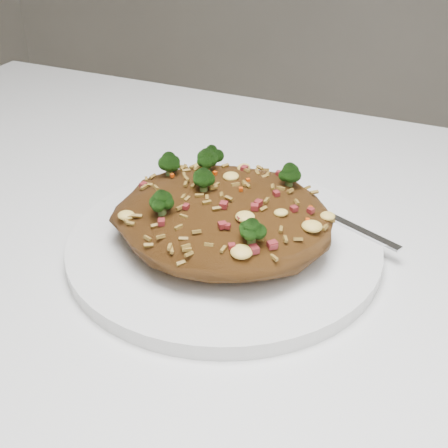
# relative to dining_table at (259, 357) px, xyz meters

# --- Properties ---
(dining_table) EXTENTS (1.20, 0.80, 0.75)m
(dining_table) POSITION_rel_dining_table_xyz_m (0.00, 0.00, 0.00)
(dining_table) COLOR white
(dining_table) RESTS_ON ground
(plate) EXTENTS (0.28, 0.28, 0.01)m
(plate) POSITION_rel_dining_table_xyz_m (-0.05, 0.03, 0.10)
(plate) COLOR white
(plate) RESTS_ON dining_table
(fried_rice) EXTENTS (0.20, 0.18, 0.07)m
(fried_rice) POSITION_rel_dining_table_xyz_m (-0.05, 0.03, 0.14)
(fried_rice) COLOR brown
(fried_rice) RESTS_ON plate
(fork) EXTENTS (0.15, 0.08, 0.00)m
(fork) POSITION_rel_dining_table_xyz_m (0.03, 0.10, 0.11)
(fork) COLOR silver
(fork) RESTS_ON plate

